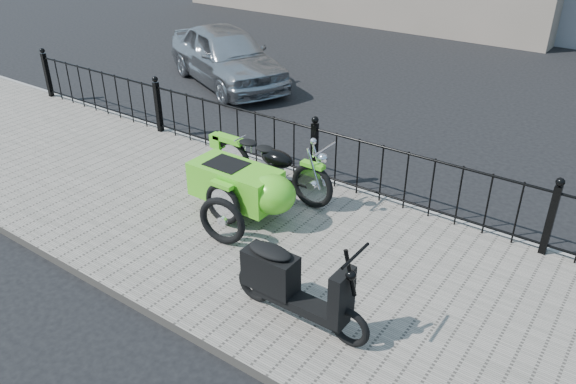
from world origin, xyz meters
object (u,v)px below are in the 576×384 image
Objects in this scene: motorcycle_sidecar at (252,182)px; sedan_car at (227,56)px; scooter at (291,284)px; spare_tire at (222,221)px.

motorcycle_sidecar is 6.41m from sedan_car.
scooter is at bearing -40.97° from motorcycle_sidecar.
spare_tire is (0.20, -0.86, -0.14)m from motorcycle_sidecar.
sedan_car reaches higher than scooter.
scooter is 8.72m from sedan_car.
scooter is at bearing -110.37° from sedan_car.
spare_tire is 0.17× the size of sedan_car.
scooter reaches higher than spare_tire.
sedan_car is at bearing 134.06° from motorcycle_sidecar.
spare_tire is at bearing -115.33° from sedan_car.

